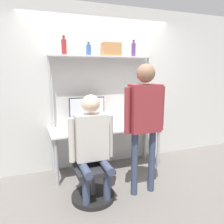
# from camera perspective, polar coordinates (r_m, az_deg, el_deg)

# --- Properties ---
(ground_plane) EXTENTS (12.00, 12.00, 0.00)m
(ground_plane) POSITION_cam_1_polar(r_m,az_deg,el_deg) (3.54, 0.42, -16.95)
(ground_plane) COLOR slate
(wall_back) EXTENTS (8.00, 0.06, 2.70)m
(wall_back) POSITION_cam_1_polar(r_m,az_deg,el_deg) (3.77, -3.23, 6.30)
(wall_back) COLOR silver
(wall_back) RESTS_ON ground_plane
(desk) EXTENTS (1.80, 0.62, 0.75)m
(desk) POSITION_cam_1_polar(r_m,az_deg,el_deg) (3.57, -1.47, -5.14)
(desk) COLOR white
(desk) RESTS_ON ground_plane
(shelf_unit) EXTENTS (1.71, 0.23, 1.88)m
(shelf_unit) POSITION_cam_1_polar(r_m,az_deg,el_deg) (3.61, -2.51, 9.43)
(shelf_unit) COLOR silver
(shelf_unit) RESTS_ON ground_plane
(monitor) EXTENTS (0.58, 0.16, 0.47)m
(monitor) POSITION_cam_1_polar(r_m,az_deg,el_deg) (3.57, -6.51, 0.62)
(monitor) COLOR black
(monitor) RESTS_ON desk
(laptop) EXTENTS (0.32, 0.21, 0.20)m
(laptop) POSITION_cam_1_polar(r_m,az_deg,el_deg) (3.31, -8.82, -4.14)
(laptop) COLOR #BCBCC1
(laptop) RESTS_ON desk
(cell_phone) EXTENTS (0.07, 0.15, 0.01)m
(cell_phone) POSITION_cam_1_polar(r_m,az_deg,el_deg) (3.31, -4.45, -4.96)
(cell_phone) COLOR #264C8C
(cell_phone) RESTS_ON desk
(office_chair) EXTENTS (0.56, 0.56, 0.90)m
(office_chair) POSITION_cam_1_polar(r_m,az_deg,el_deg) (2.98, -5.26, -16.73)
(office_chair) COLOR black
(office_chair) RESTS_ON ground_plane
(person_seated) EXTENTS (0.57, 0.47, 1.36)m
(person_seated) POSITION_cam_1_polar(r_m,az_deg,el_deg) (2.73, -5.19, -7.32)
(person_seated) COLOR #38425B
(person_seated) RESTS_ON ground_plane
(person_standing) EXTENTS (0.57, 0.23, 1.73)m
(person_standing) POSITION_cam_1_polar(r_m,az_deg,el_deg) (2.83, 8.53, -0.20)
(person_standing) COLOR #38425B
(person_standing) RESTS_ON ground_plane
(bottle_red) EXTENTS (0.08, 0.08, 0.28)m
(bottle_red) POSITION_cam_1_polar(r_m,az_deg,el_deg) (3.48, -12.43, 16.32)
(bottle_red) COLOR maroon
(bottle_red) RESTS_ON shelf_unit
(bottle_purple) EXTENTS (0.07, 0.07, 0.27)m
(bottle_purple) POSITION_cam_1_polar(r_m,az_deg,el_deg) (3.83, 5.64, 15.95)
(bottle_purple) COLOR #593372
(bottle_purple) RESTS_ON shelf_unit
(bottle_blue) EXTENTS (0.08, 0.08, 0.20)m
(bottle_blue) POSITION_cam_1_polar(r_m,az_deg,el_deg) (3.56, -6.14, 15.86)
(bottle_blue) COLOR #335999
(bottle_blue) RESTS_ON shelf_unit
(storage_box) EXTENTS (0.30, 0.18, 0.21)m
(storage_box) POSITION_cam_1_polar(r_m,az_deg,el_deg) (3.67, -0.22, 16.06)
(storage_box) COLOR #B27A47
(storage_box) RESTS_ON shelf_unit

